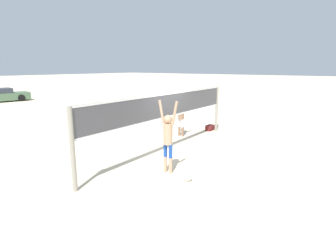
{
  "coord_description": "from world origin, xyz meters",
  "views": [
    {
      "loc": [
        -7.94,
        -5.9,
        3.29
      ],
      "look_at": [
        0.0,
        0.0,
        1.27
      ],
      "focal_mm": 28.0,
      "sensor_mm": 36.0,
      "label": 1
    }
  ],
  "objects_px": {
    "volleyball_net": "(168,110)",
    "parked_car_mid": "(2,96)",
    "player_blocker": "(181,114)",
    "volleyball": "(188,177)",
    "gear_bag": "(210,128)",
    "player_spiker": "(168,135)"
  },
  "relations": [
    {
      "from": "volleyball_net",
      "to": "parked_car_mid",
      "type": "xyz_separation_m",
      "value": [
        2.58,
        21.69,
        -1.06
      ]
    },
    {
      "from": "player_blocker",
      "to": "parked_car_mid",
      "type": "bearing_deg",
      "value": 179.13
    },
    {
      "from": "volleyball",
      "to": "volleyball_net",
      "type": "bearing_deg",
      "value": 48.76
    },
    {
      "from": "volleyball_net",
      "to": "gear_bag",
      "type": "bearing_deg",
      "value": 4.51
    },
    {
      "from": "parked_car_mid",
      "to": "player_blocker",
      "type": "bearing_deg",
      "value": -81.33
    },
    {
      "from": "volleyball_net",
      "to": "player_blocker",
      "type": "bearing_deg",
      "value": 21.72
    },
    {
      "from": "player_spiker",
      "to": "player_blocker",
      "type": "bearing_deg",
      "value": -61.4
    },
    {
      "from": "volleyball_net",
      "to": "player_spiker",
      "type": "bearing_deg",
      "value": -143.43
    },
    {
      "from": "player_blocker",
      "to": "parked_car_mid",
      "type": "height_order",
      "value": "player_blocker"
    },
    {
      "from": "player_blocker",
      "to": "gear_bag",
      "type": "distance_m",
      "value": 2.17
    },
    {
      "from": "volleyball_net",
      "to": "volleyball",
      "type": "bearing_deg",
      "value": -131.24
    },
    {
      "from": "gear_bag",
      "to": "volleyball_net",
      "type": "bearing_deg",
      "value": -175.49
    },
    {
      "from": "volleyball",
      "to": "parked_car_mid",
      "type": "distance_m",
      "value": 24.2
    },
    {
      "from": "volleyball_net",
      "to": "gear_bag",
      "type": "relative_size",
      "value": 16.92
    },
    {
      "from": "player_blocker",
      "to": "gear_bag",
      "type": "height_order",
      "value": "player_blocker"
    },
    {
      "from": "player_spiker",
      "to": "player_blocker",
      "type": "height_order",
      "value": "player_spiker"
    },
    {
      "from": "volleyball",
      "to": "gear_bag",
      "type": "height_order",
      "value": "gear_bag"
    },
    {
      "from": "parked_car_mid",
      "to": "gear_bag",
      "type": "bearing_deg",
      "value": -76.3
    },
    {
      "from": "gear_bag",
      "to": "parked_car_mid",
      "type": "xyz_separation_m",
      "value": [
        -1.55,
        21.36,
        0.45
      ]
    },
    {
      "from": "gear_bag",
      "to": "player_spiker",
      "type": "bearing_deg",
      "value": -164.83
    },
    {
      "from": "player_spiker",
      "to": "parked_car_mid",
      "type": "height_order",
      "value": "player_spiker"
    },
    {
      "from": "volleyball",
      "to": "gear_bag",
      "type": "bearing_deg",
      "value": 22.1
    }
  ]
}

